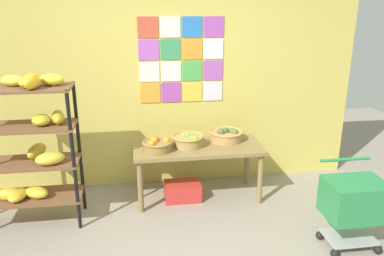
{
  "coord_description": "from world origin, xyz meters",
  "views": [
    {
      "loc": [
        -0.28,
        -2.6,
        2.15
      ],
      "look_at": [
        0.25,
        0.99,
        0.98
      ],
      "focal_mm": 35.39,
      "sensor_mm": 36.0,
      "label": 1
    }
  ],
  "objects": [
    {
      "name": "back_wall_with_art",
      "position": [
        0.0,
        1.87,
        1.37
      ],
      "size": [
        4.78,
        0.07,
        2.73
      ],
      "color": "#CDBB53",
      "rests_on": "ground"
    },
    {
      "name": "banana_shelf_unit",
      "position": [
        -1.34,
        1.07,
        0.89
      ],
      "size": [
        0.99,
        0.51,
        1.57
      ],
      "color": "black",
      "rests_on": "ground"
    },
    {
      "name": "display_table",
      "position": [
        0.37,
        1.37,
        0.56
      ],
      "size": [
        1.45,
        0.65,
        0.64
      ],
      "color": "olive",
      "rests_on": "ground"
    },
    {
      "name": "fruit_basket_back_right",
      "position": [
        0.73,
        1.5,
        0.71
      ],
      "size": [
        0.4,
        0.4,
        0.16
      ],
      "color": "tan",
      "rests_on": "display_table"
    },
    {
      "name": "fruit_basket_back_left",
      "position": [
        0.26,
        1.39,
        0.71
      ],
      "size": [
        0.36,
        0.36,
        0.15
      ],
      "color": "#AA884A",
      "rests_on": "display_table"
    },
    {
      "name": "fruit_basket_centre",
      "position": [
        -0.1,
        1.28,
        0.71
      ],
      "size": [
        0.33,
        0.33,
        0.16
      ],
      "color": "olive",
      "rests_on": "display_table"
    },
    {
      "name": "produce_crate_under_table",
      "position": [
        0.18,
        1.33,
        0.1
      ],
      "size": [
        0.41,
        0.28,
        0.2
      ],
      "primitive_type": "cube",
      "color": "red",
      "rests_on": "ground"
    },
    {
      "name": "shopping_cart",
      "position": [
        1.61,
        0.2,
        0.46
      ],
      "size": [
        0.52,
        0.43,
        0.8
      ],
      "rotation": [
        0.0,
        0.0,
        0.21
      ],
      "color": "black",
      "rests_on": "ground"
    }
  ]
}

